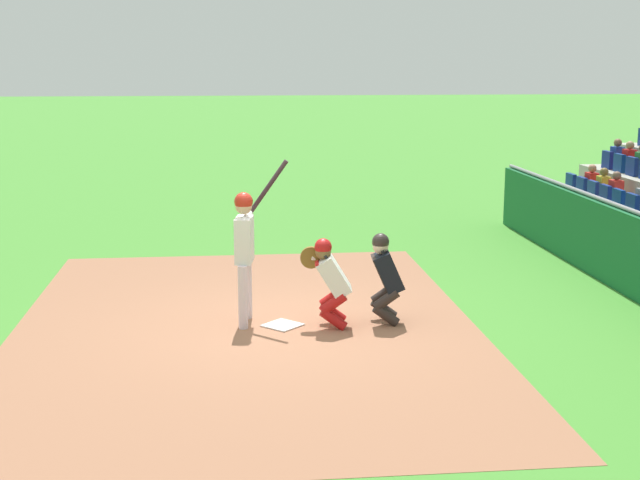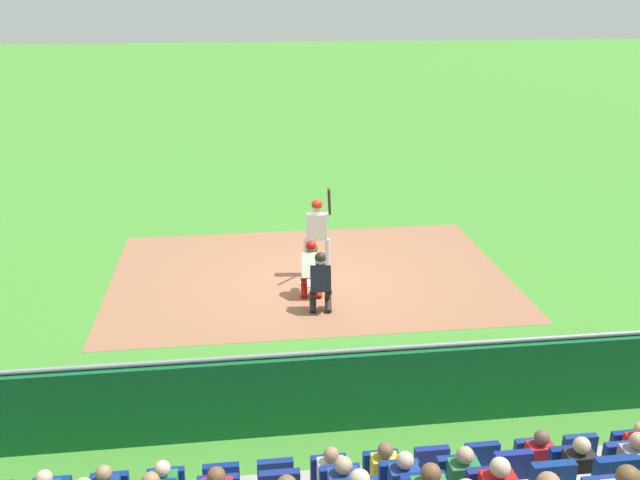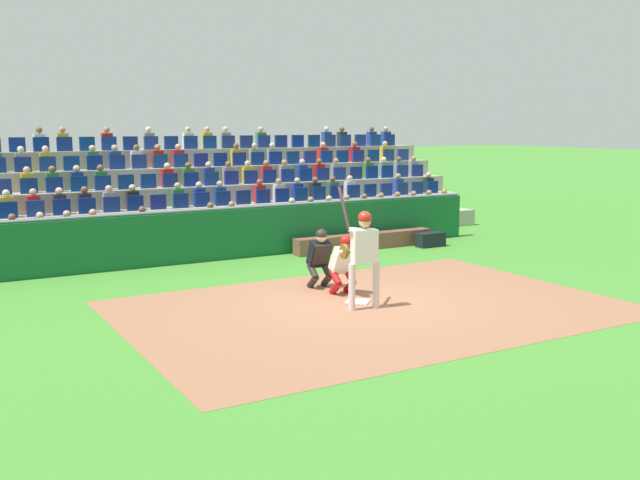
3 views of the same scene
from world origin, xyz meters
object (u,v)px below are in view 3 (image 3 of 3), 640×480
at_px(catcher_crouching, 343,261).
at_px(home_plate_umpire, 320,255).
at_px(water_bottle_on_bench, 368,229).
at_px(batter_at_plate, 364,248).
at_px(equipment_duffel_bag, 431,240).
at_px(dugout_bench, 365,241).
at_px(home_plate_marker, 358,301).

distance_m(catcher_crouching, home_plate_umpire, 0.79).
distance_m(catcher_crouching, water_bottle_on_bench, 5.56).
bearing_deg(catcher_crouching, batter_at_plate, 76.76).
relative_size(home_plate_umpire, equipment_duffel_bag, 1.56).
bearing_deg(water_bottle_on_bench, batter_at_plate, 55.41).
xyz_separation_m(dugout_bench, water_bottle_on_bench, (-0.11, 0.01, 0.34)).
height_order(catcher_crouching, dugout_bench, catcher_crouching).
height_order(home_plate_marker, catcher_crouching, catcher_crouching).
bearing_deg(equipment_duffel_bag, dugout_bench, -17.73).
relative_size(catcher_crouching, home_plate_umpire, 0.97).
bearing_deg(home_plate_marker, equipment_duffel_bag, -140.32).
bearing_deg(dugout_bench, home_plate_marker, 55.24).
xyz_separation_m(catcher_crouching, home_plate_umpire, (0.09, -0.79, -0.00)).
bearing_deg(home_plate_umpire, dugout_bench, -134.43).
bearing_deg(water_bottle_on_bench, equipment_duffel_bag, 161.72).
distance_m(batter_at_plate, catcher_crouching, 1.25).
height_order(home_plate_marker, batter_at_plate, batter_at_plate).
xyz_separation_m(catcher_crouching, water_bottle_on_bench, (-3.50, -4.32, -0.14)).
bearing_deg(dugout_bench, water_bottle_on_bench, 174.78).
bearing_deg(batter_at_plate, water_bottle_on_bench, -124.59).
bearing_deg(catcher_crouching, home_plate_umpire, -83.25).
height_order(catcher_crouching, equipment_duffel_bag, catcher_crouching).
bearing_deg(batter_at_plate, home_plate_umpire, -95.18).
height_order(home_plate_umpire, equipment_duffel_bag, home_plate_umpire).
bearing_deg(water_bottle_on_bench, dugout_bench, -5.22).
relative_size(home_plate_umpire, dugout_bench, 0.30).
bearing_deg(home_plate_umpire, equipment_duffel_bag, -150.88).
bearing_deg(home_plate_marker, catcher_crouching, -96.14).
distance_m(home_plate_umpire, dugout_bench, 4.99).
distance_m(home_plate_marker, home_plate_umpire, 1.59).
bearing_deg(batter_at_plate, equipment_duffel_bag, -138.36).
bearing_deg(dugout_bench, batter_at_plate, 56.26).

